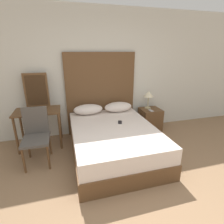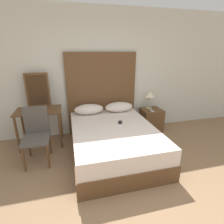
{
  "view_description": "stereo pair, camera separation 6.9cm",
  "coord_description": "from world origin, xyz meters",
  "px_view_note": "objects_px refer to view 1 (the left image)",
  "views": [
    {
      "loc": [
        -0.8,
        -1.26,
        1.83
      ],
      "look_at": [
        0.0,
        1.59,
        0.79
      ],
      "focal_mm": 28.0,
      "sensor_mm": 36.0,
      "label": 1
    },
    {
      "loc": [
        -0.73,
        -1.28,
        1.83
      ],
      "look_at": [
        0.0,
        1.59,
        0.79
      ],
      "focal_mm": 28.0,
      "sensor_mm": 36.0,
      "label": 2
    }
  ],
  "objects_px": {
    "bed": "(113,140)",
    "chair": "(36,133)",
    "nightstand": "(150,120)",
    "phone_on_nightstand": "(151,111)",
    "table_lamp": "(149,95)",
    "vanity_desk": "(38,117)",
    "phone_on_bed": "(120,122)"
  },
  "relations": [
    {
      "from": "phone_on_bed",
      "to": "vanity_desk",
      "type": "xyz_separation_m",
      "value": [
        -1.5,
        0.51,
        0.07
      ]
    },
    {
      "from": "table_lamp",
      "to": "phone_on_nightstand",
      "type": "bearing_deg",
      "value": -94.28
    },
    {
      "from": "bed",
      "to": "phone_on_nightstand",
      "type": "distance_m",
      "value": 1.3
    },
    {
      "from": "phone_on_bed",
      "to": "nightstand",
      "type": "height_order",
      "value": "phone_on_bed"
    },
    {
      "from": "table_lamp",
      "to": "vanity_desk",
      "type": "distance_m",
      "value": 2.44
    },
    {
      "from": "chair",
      "to": "phone_on_bed",
      "type": "bearing_deg",
      "value": 0.53
    },
    {
      "from": "phone_on_bed",
      "to": "nightstand",
      "type": "xyz_separation_m",
      "value": [
        0.96,
        0.6,
        -0.28
      ]
    },
    {
      "from": "vanity_desk",
      "to": "phone_on_bed",
      "type": "bearing_deg",
      "value": -18.74
    },
    {
      "from": "nightstand",
      "to": "table_lamp",
      "type": "distance_m",
      "value": 0.6
    },
    {
      "from": "nightstand",
      "to": "bed",
      "type": "bearing_deg",
      "value": -145.94
    },
    {
      "from": "bed",
      "to": "table_lamp",
      "type": "height_order",
      "value": "table_lamp"
    },
    {
      "from": "bed",
      "to": "phone_on_bed",
      "type": "height_order",
      "value": "phone_on_bed"
    },
    {
      "from": "bed",
      "to": "phone_on_bed",
      "type": "xyz_separation_m",
      "value": [
        0.18,
        0.17,
        0.28
      ]
    },
    {
      "from": "chair",
      "to": "nightstand",
      "type": "bearing_deg",
      "value": 14.14
    },
    {
      "from": "nightstand",
      "to": "chair",
      "type": "height_order",
      "value": "chair"
    },
    {
      "from": "phone_on_bed",
      "to": "table_lamp",
      "type": "relative_size",
      "value": 0.4
    },
    {
      "from": "bed",
      "to": "table_lamp",
      "type": "bearing_deg",
      "value": 37.91
    },
    {
      "from": "vanity_desk",
      "to": "chair",
      "type": "distance_m",
      "value": 0.53
    },
    {
      "from": "nightstand",
      "to": "table_lamp",
      "type": "relative_size",
      "value": 1.28
    },
    {
      "from": "table_lamp",
      "to": "vanity_desk",
      "type": "relative_size",
      "value": 0.49
    },
    {
      "from": "nightstand",
      "to": "table_lamp",
      "type": "xyz_separation_m",
      "value": [
        -0.04,
        0.09,
        0.59
      ]
    },
    {
      "from": "table_lamp",
      "to": "phone_on_bed",
      "type": "bearing_deg",
      "value": -143.22
    },
    {
      "from": "bed",
      "to": "chair",
      "type": "relative_size",
      "value": 2.13
    },
    {
      "from": "phone_on_nightstand",
      "to": "phone_on_bed",
      "type": "bearing_deg",
      "value": -151.54
    },
    {
      "from": "phone_on_nightstand",
      "to": "chair",
      "type": "distance_m",
      "value": 2.45
    },
    {
      "from": "bed",
      "to": "vanity_desk",
      "type": "height_order",
      "value": "vanity_desk"
    },
    {
      "from": "bed",
      "to": "vanity_desk",
      "type": "distance_m",
      "value": 1.53
    },
    {
      "from": "nightstand",
      "to": "vanity_desk",
      "type": "xyz_separation_m",
      "value": [
        -2.46,
        -0.1,
        0.35
      ]
    },
    {
      "from": "nightstand",
      "to": "chair",
      "type": "xyz_separation_m",
      "value": [
        -2.45,
        -0.62,
        0.26
      ]
    },
    {
      "from": "phone_on_nightstand",
      "to": "vanity_desk",
      "type": "relative_size",
      "value": 0.18
    },
    {
      "from": "vanity_desk",
      "to": "chair",
      "type": "height_order",
      "value": "chair"
    },
    {
      "from": "phone_on_bed",
      "to": "phone_on_nightstand",
      "type": "distance_m",
      "value": 1.04
    }
  ]
}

